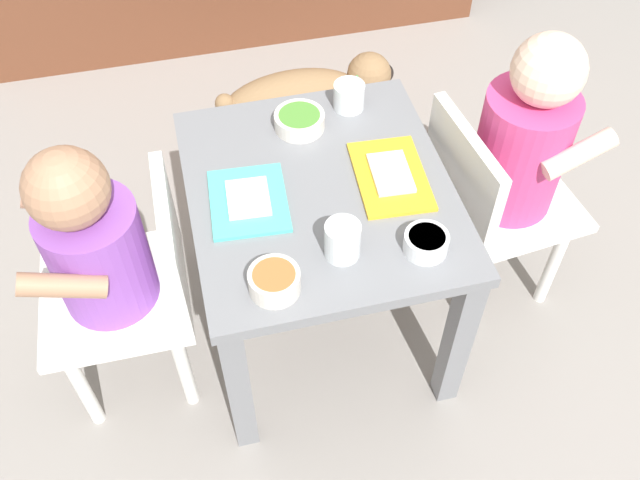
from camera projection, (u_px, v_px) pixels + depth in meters
ground_plane at (320, 317)px, 1.65m from camera, size 7.00×7.00×0.00m
dining_table at (320, 217)px, 1.38m from camera, size 0.49×0.56×0.44m
seated_child_left at (104, 253)px, 1.25m from camera, size 0.28×0.28×0.65m
seated_child_right at (517, 151)px, 1.39m from camera, size 0.31×0.31×0.69m
dog at (304, 100)px, 1.84m from camera, size 0.48×0.17×0.31m
food_tray_left at (248, 200)px, 1.28m from camera, size 0.15×0.18×0.02m
food_tray_right at (391, 175)px, 1.33m from camera, size 0.14×0.21×0.02m
water_cup_left at (340, 242)px, 1.19m from camera, size 0.06×0.06×0.07m
water_cup_right at (349, 98)px, 1.44m from camera, size 0.06×0.06×0.06m
veggie_bowl_near at (299, 120)px, 1.41m from camera, size 0.10×0.10×0.03m
cereal_bowl_right_side at (274, 281)px, 1.15m from camera, size 0.09×0.09×0.04m
cereal_bowl_left_side at (426, 242)px, 1.20m from camera, size 0.08×0.08×0.04m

